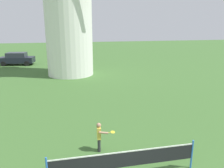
% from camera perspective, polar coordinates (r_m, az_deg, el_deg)
% --- Properties ---
extents(tennis_net, '(5.03, 0.06, 1.10)m').
position_cam_1_polar(tennis_net, '(7.80, 3.21, -18.79)').
color(tennis_net, blue).
rests_on(tennis_net, ground_plane).
extents(player_far, '(0.72, 0.53, 1.24)m').
position_cam_1_polar(player_far, '(9.19, -3.22, -13.00)').
color(player_far, '#333338').
rests_on(player_far, ground_plane).
extents(parked_car_black, '(4.26, 2.30, 1.56)m').
position_cam_1_polar(parked_car_black, '(30.49, -23.21, 6.03)').
color(parked_car_black, '#1E232D').
rests_on(parked_car_black, ground_plane).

